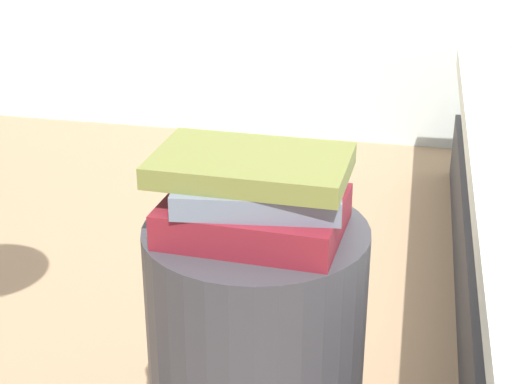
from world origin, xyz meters
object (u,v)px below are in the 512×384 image
book_slate (260,187)px  book_olive (251,165)px  book_maroon (253,216)px  side_table (256,378)px

book_slate → book_olive: book_olive is taller
book_maroon → side_table: bearing=81.0°
side_table → book_olive: size_ratio=1.93×
side_table → book_slate: size_ratio=2.30×
side_table → book_maroon: size_ratio=2.10×
book_maroon → book_olive: size_ratio=0.92×
side_table → book_slate: book_slate is taller
book_maroon → book_olive: bearing=127.8°
side_table → book_maroon: 0.31m
side_table → book_maroon: bearing=-102.1°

